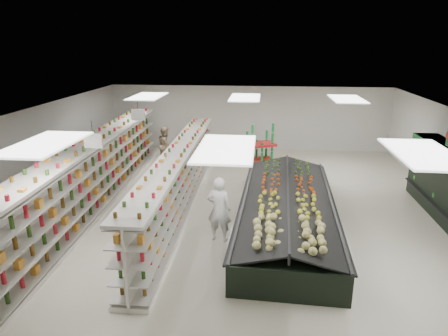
# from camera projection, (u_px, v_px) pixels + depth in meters

# --- Properties ---
(floor) EXTENTS (16.00, 16.00, 0.00)m
(floor) POSITION_uv_depth(u_px,v_px,m) (237.00, 210.00, 13.14)
(floor) COLOR beige
(floor) RESTS_ON ground
(ceiling) EXTENTS (14.00, 16.00, 0.02)m
(ceiling) POSITION_uv_depth(u_px,v_px,m) (238.00, 114.00, 12.17)
(ceiling) COLOR white
(ceiling) RESTS_ON wall_back
(wall_back) EXTENTS (14.00, 0.02, 3.20)m
(wall_back) POSITION_uv_depth(u_px,v_px,m) (248.00, 118.00, 20.24)
(wall_back) COLOR silver
(wall_back) RESTS_ON floor
(wall_left) EXTENTS (0.02, 16.00, 3.20)m
(wall_left) POSITION_uv_depth(u_px,v_px,m) (29.00, 158.00, 13.32)
(wall_left) COLOR silver
(wall_left) RESTS_ON floor
(aisle_sign_near) EXTENTS (0.52, 0.06, 0.75)m
(aisle_sign_near) POSITION_uv_depth(u_px,v_px,m) (93.00, 141.00, 10.77)
(aisle_sign_near) COLOR white
(aisle_sign_near) RESTS_ON ceiling
(aisle_sign_far) EXTENTS (0.52, 0.06, 0.75)m
(aisle_sign_far) POSITION_uv_depth(u_px,v_px,m) (138.00, 115.00, 14.56)
(aisle_sign_far) COLOR white
(aisle_sign_far) RESTS_ON ceiling
(gondola_left) EXTENTS (1.38, 12.93, 2.24)m
(gondola_left) POSITION_uv_depth(u_px,v_px,m) (93.00, 178.00, 13.12)
(gondola_left) COLOR white
(gondola_left) RESTS_ON floor
(gondola_center) EXTENTS (1.03, 11.32, 1.96)m
(gondola_center) POSITION_uv_depth(u_px,v_px,m) (180.00, 181.00, 13.24)
(gondola_center) COLOR white
(gondola_center) RESTS_ON floor
(produce_island) EXTENTS (3.12, 7.81, 1.15)m
(produce_island) POSITION_uv_depth(u_px,v_px,m) (287.00, 209.00, 11.95)
(produce_island) COLOR black
(produce_island) RESTS_ON floor
(soda_endcap) EXTENTS (1.58, 1.36, 1.70)m
(soda_endcap) POSITION_uv_depth(u_px,v_px,m) (259.00, 146.00, 17.92)
(soda_endcap) COLOR red
(soda_endcap) RESTS_ON floor
(shopper_main) EXTENTS (0.74, 0.55, 1.85)m
(shopper_main) POSITION_uv_depth(u_px,v_px,m) (219.00, 209.00, 10.91)
(shopper_main) COLOR white
(shopper_main) RESTS_ON floor
(shopper_background) EXTENTS (0.64, 0.90, 1.70)m
(shopper_background) POSITION_uv_depth(u_px,v_px,m) (166.00, 145.00, 17.97)
(shopper_background) COLOR tan
(shopper_background) RESTS_ON floor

